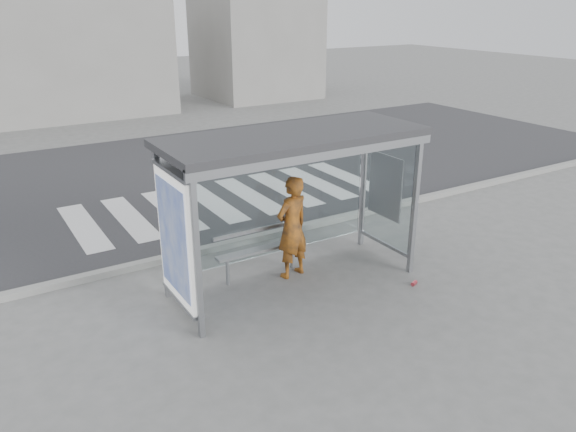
% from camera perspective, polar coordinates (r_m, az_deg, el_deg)
% --- Properties ---
extents(ground, '(80.00, 80.00, 0.00)m').
position_cam_1_polar(ground, '(9.70, 0.61, -6.83)').
color(ground, '#61615F').
rests_on(ground, ground).
extents(road, '(30.00, 10.00, 0.01)m').
position_cam_1_polar(road, '(15.64, -13.13, 3.69)').
color(road, '#2D2D30').
rests_on(road, ground).
extents(curb, '(30.00, 0.18, 0.12)m').
position_cam_1_polar(curb, '(11.21, -4.68, -2.54)').
color(curb, gray).
rests_on(curb, ground).
extents(crosswalk, '(7.55, 3.00, 0.00)m').
position_cam_1_polar(crosswalk, '(13.77, -5.79, 1.76)').
color(crosswalk, silver).
rests_on(crosswalk, ground).
extents(bus_shelter, '(4.25, 1.65, 2.62)m').
position_cam_1_polar(bus_shelter, '(8.81, -1.61, 4.21)').
color(bus_shelter, gray).
rests_on(bus_shelter, ground).
extents(building_center, '(8.00, 5.00, 5.00)m').
position_cam_1_polar(building_center, '(25.74, -21.92, 15.13)').
color(building_center, gray).
rests_on(building_center, ground).
extents(building_right, '(5.00, 5.00, 7.00)m').
position_cam_1_polar(building_right, '(28.68, -3.38, 19.02)').
color(building_right, gray).
rests_on(building_right, ground).
extents(person, '(0.74, 0.57, 1.82)m').
position_cam_1_polar(person, '(9.58, 0.41, -1.16)').
color(person, orange).
rests_on(person, ground).
extents(bench, '(1.66, 0.24, 0.86)m').
position_cam_1_polar(bench, '(9.75, -2.84, -3.33)').
color(bench, gray).
rests_on(bench, ground).
extents(soda_can, '(0.14, 0.11, 0.07)m').
position_cam_1_polar(soda_can, '(9.86, 12.70, -6.67)').
color(soda_can, '#C93B45').
rests_on(soda_can, ground).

